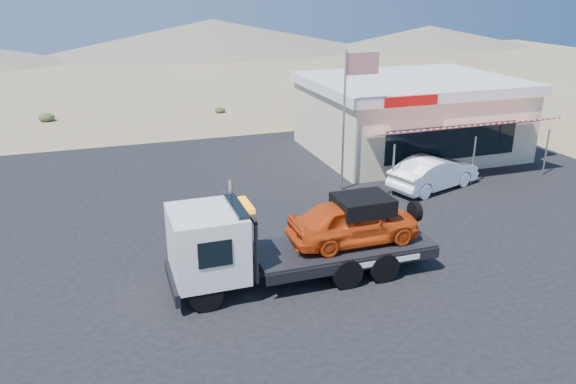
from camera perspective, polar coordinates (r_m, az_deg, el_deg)
name	(u,v)px	position (r m, az deg, el deg)	size (l,w,h in m)	color
ground	(269,248)	(19.27, -1.97, -5.74)	(120.00, 120.00, 0.00)	olive
asphalt_lot	(295,210)	(22.43, 0.69, -1.80)	(32.00, 24.00, 0.02)	black
tow_truck	(297,236)	(16.77, 0.92, -4.45)	(7.97, 2.36, 2.66)	black
white_sedan	(434,173)	(25.29, 14.59, 1.90)	(1.53, 4.39, 1.45)	white
jerky_store	(409,115)	(30.55, 12.19, 7.67)	(10.40, 9.97, 3.90)	beige
flagpole	(350,105)	(23.75, 6.27, 8.82)	(1.55, 0.10, 6.00)	#99999E
distant_hills	(48,45)	(72.18, -23.22, 13.58)	(126.00, 48.00, 4.20)	#726B59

